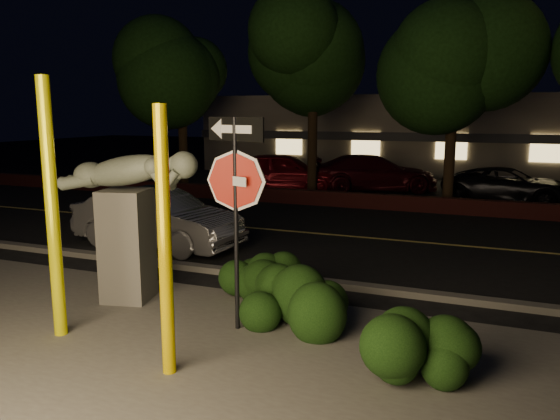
# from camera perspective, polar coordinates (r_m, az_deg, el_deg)

# --- Properties ---
(ground) EXTENTS (90.00, 90.00, 0.00)m
(ground) POSITION_cam_1_polar(r_m,az_deg,el_deg) (17.15, 7.91, -0.52)
(ground) COLOR black
(ground) RESTS_ON ground
(patio) EXTENTS (14.00, 6.00, 0.02)m
(patio) POSITION_cam_1_polar(r_m,az_deg,el_deg) (7.40, -13.81, -15.39)
(patio) COLOR #4C4944
(patio) RESTS_ON ground
(road) EXTENTS (80.00, 8.00, 0.01)m
(road) POSITION_cam_1_polar(r_m,az_deg,el_deg) (14.31, 5.02, -2.59)
(road) COLOR black
(road) RESTS_ON ground
(lane_marking) EXTENTS (80.00, 0.12, 0.00)m
(lane_marking) POSITION_cam_1_polar(r_m,az_deg,el_deg) (14.31, 5.02, -2.54)
(lane_marking) COLOR gold
(lane_marking) RESTS_ON road
(curb) EXTENTS (80.00, 0.25, 0.12)m
(curb) POSITION_cam_1_polar(r_m,az_deg,el_deg) (10.56, -1.43, -6.90)
(curb) COLOR #4C4944
(curb) RESTS_ON ground
(brick_wall) EXTENTS (40.00, 0.35, 0.50)m
(brick_wall) POSITION_cam_1_polar(r_m,az_deg,el_deg) (18.35, 8.90, 0.95)
(brick_wall) COLOR #471717
(brick_wall) RESTS_ON ground
(parking_lot) EXTENTS (40.00, 12.00, 0.01)m
(parking_lot) POSITION_cam_1_polar(r_m,az_deg,el_deg) (23.93, 11.93, 2.41)
(parking_lot) COLOR black
(parking_lot) RESTS_ON ground
(building) EXTENTS (22.00, 10.20, 4.00)m
(building) POSITION_cam_1_polar(r_m,az_deg,el_deg) (31.64, 14.58, 7.79)
(building) COLOR #665D51
(building) RESTS_ON ground
(tree_far_a) EXTENTS (4.60, 4.60, 7.43)m
(tree_far_a) POSITION_cam_1_polar(r_m,az_deg,el_deg) (22.88, -10.37, 15.52)
(tree_far_a) COLOR black
(tree_far_a) RESTS_ON ground
(tree_far_b) EXTENTS (5.20, 5.20, 8.41)m
(tree_far_b) POSITION_cam_1_polar(r_m,az_deg,el_deg) (20.82, 3.53, 18.17)
(tree_far_b) COLOR black
(tree_far_b) RESTS_ON ground
(tree_far_c) EXTENTS (4.80, 4.80, 7.84)m
(tree_far_c) POSITION_cam_1_polar(r_m,az_deg,el_deg) (19.40, 17.96, 17.13)
(tree_far_c) COLOR black
(tree_far_c) RESTS_ON ground
(yellow_pole_left) EXTENTS (0.18, 0.18, 3.66)m
(yellow_pole_left) POSITION_cam_1_polar(r_m,az_deg,el_deg) (8.16, -22.71, -0.04)
(yellow_pole_left) COLOR #D6D305
(yellow_pole_left) RESTS_ON ground
(yellow_pole_right) EXTENTS (0.16, 0.16, 3.27)m
(yellow_pole_right) POSITION_cam_1_polar(r_m,az_deg,el_deg) (6.57, -11.94, -3.53)
(yellow_pole_right) COLOR #D6B400
(yellow_pole_right) RESTS_ON ground
(signpost) EXTENTS (1.01, 0.36, 3.10)m
(signpost) POSITION_cam_1_polar(r_m,az_deg,el_deg) (7.70, -4.67, 2.99)
(signpost) COLOR black
(signpost) RESTS_ON ground
(sculpture) EXTENTS (2.39, 1.12, 2.55)m
(sculpture) POSITION_cam_1_polar(r_m,az_deg,el_deg) (9.39, -15.61, 0.05)
(sculpture) COLOR #4C4944
(sculpture) RESTS_ON ground
(hedge_center) EXTENTS (1.88, 1.12, 0.92)m
(hedge_center) POSITION_cam_1_polar(r_m,az_deg,el_deg) (9.33, -2.09, -6.65)
(hedge_center) COLOR black
(hedge_center) RESTS_ON ground
(hedge_right) EXTENTS (1.69, 0.92, 1.10)m
(hedge_right) POSITION_cam_1_polar(r_m,az_deg,el_deg) (8.14, 1.93, -8.54)
(hedge_right) COLOR black
(hedge_right) RESTS_ON ground
(hedge_far_right) EXTENTS (1.42, 1.04, 0.90)m
(hedge_far_right) POSITION_cam_1_polar(r_m,az_deg,el_deg) (6.77, 14.38, -13.83)
(hedge_far_right) COLOR black
(hedge_far_right) RESTS_ON ground
(silver_sedan) EXTENTS (4.32, 1.87, 1.38)m
(silver_sedan) POSITION_cam_1_polar(r_m,az_deg,el_deg) (13.17, -12.72, -0.87)
(silver_sedan) COLOR #BAB9BF
(silver_sedan) RESTS_ON ground
(parked_car_red) EXTENTS (4.94, 2.97, 1.57)m
(parked_car_red) POSITION_cam_1_polar(r_m,az_deg,el_deg) (22.02, 0.38, 4.02)
(parked_car_red) COLOR maroon
(parked_car_red) RESTS_ON ground
(parked_car_darkred) EXTENTS (5.46, 3.89, 1.47)m
(parked_car_darkred) POSITION_cam_1_polar(r_m,az_deg,el_deg) (22.28, 9.74, 3.81)
(parked_car_darkred) COLOR #3D0A12
(parked_car_darkred) RESTS_ON ground
(parked_car_dark) EXTENTS (4.65, 2.58, 1.23)m
(parked_car_dark) POSITION_cam_1_polar(r_m,az_deg,el_deg) (20.86, 22.70, 2.40)
(parked_car_dark) COLOR black
(parked_car_dark) RESTS_ON ground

